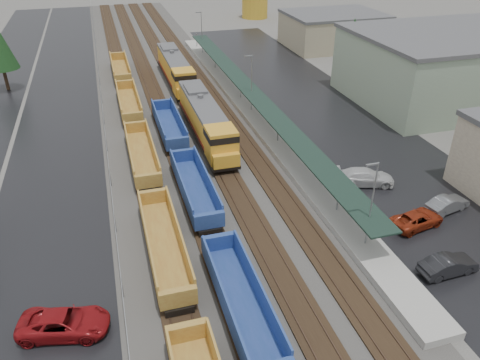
{
  "coord_description": "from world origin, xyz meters",
  "views": [
    {
      "loc": [
        -8.55,
        -5.76,
        23.8
      ],
      "look_at": [
        2.11,
        30.33,
        2.0
      ],
      "focal_mm": 35.0,
      "sensor_mm": 36.0,
      "label": 1
    }
  ],
  "objects_px": {
    "storage_tank": "(255,4)",
    "parked_car_east_b": "(417,219)",
    "well_string_yellow": "(151,192)",
    "well_string_blue": "(241,301)",
    "parked_car_east_e": "(447,204)",
    "parked_car_east_a": "(448,265)",
    "parked_car_west_c": "(64,323)",
    "parked_car_east_c": "(365,177)",
    "locomotive_trail": "(176,70)",
    "locomotive_lead": "(206,121)"
  },
  "relations": [
    {
      "from": "storage_tank",
      "to": "parked_car_east_b",
      "type": "distance_m",
      "value": 91.13
    },
    {
      "from": "well_string_yellow",
      "to": "well_string_blue",
      "type": "bearing_deg",
      "value": -75.7
    },
    {
      "from": "storage_tank",
      "to": "parked_car_east_e",
      "type": "xyz_separation_m",
      "value": [
        -10.49,
        -88.68,
        -2.49
      ]
    },
    {
      "from": "parked_car_east_a",
      "to": "parked_car_east_e",
      "type": "bearing_deg",
      "value": -39.59
    },
    {
      "from": "parked_car_east_b",
      "to": "parked_car_east_e",
      "type": "bearing_deg",
      "value": -83.52
    },
    {
      "from": "parked_car_east_a",
      "to": "parked_car_east_e",
      "type": "height_order",
      "value": "parked_car_east_a"
    },
    {
      "from": "parked_car_west_c",
      "to": "parked_car_east_c",
      "type": "relative_size",
      "value": 1.01
    },
    {
      "from": "locomotive_trail",
      "to": "storage_tank",
      "type": "xyz_separation_m",
      "value": [
        28.0,
        46.68,
        0.78
      ]
    },
    {
      "from": "parked_car_west_c",
      "to": "parked_car_east_a",
      "type": "height_order",
      "value": "parked_car_west_c"
    },
    {
      "from": "parked_car_west_c",
      "to": "parked_car_east_a",
      "type": "distance_m",
      "value": 27.5
    },
    {
      "from": "parked_car_east_b",
      "to": "parked_car_east_e",
      "type": "height_order",
      "value": "parked_car_east_e"
    },
    {
      "from": "well_string_yellow",
      "to": "parked_car_east_a",
      "type": "distance_m",
      "value": 25.77
    },
    {
      "from": "parked_car_east_e",
      "to": "storage_tank",
      "type": "bearing_deg",
      "value": -19.2
    },
    {
      "from": "locomotive_lead",
      "to": "parked_car_east_a",
      "type": "xyz_separation_m",
      "value": [
        12.06,
        -28.19,
        -1.67
      ]
    },
    {
      "from": "locomotive_lead",
      "to": "storage_tank",
      "type": "bearing_deg",
      "value": 67.53
    },
    {
      "from": "parked_car_west_c",
      "to": "parked_car_east_c",
      "type": "height_order",
      "value": "parked_car_east_c"
    },
    {
      "from": "locomotive_lead",
      "to": "well_string_blue",
      "type": "height_order",
      "value": "locomotive_lead"
    },
    {
      "from": "storage_tank",
      "to": "parked_car_east_a",
      "type": "bearing_deg",
      "value": -99.44
    },
    {
      "from": "well_string_blue",
      "to": "parked_car_east_a",
      "type": "xyz_separation_m",
      "value": [
        16.06,
        -0.47,
        -0.41
      ]
    },
    {
      "from": "locomotive_trail",
      "to": "parked_car_east_b",
      "type": "xyz_separation_m",
      "value": [
        13.47,
        -43.25,
        -1.74
      ]
    },
    {
      "from": "well_string_blue",
      "to": "parked_car_east_e",
      "type": "distance_m",
      "value": 22.53
    },
    {
      "from": "locomotive_lead",
      "to": "parked_car_east_c",
      "type": "relative_size",
      "value": 3.55
    },
    {
      "from": "storage_tank",
      "to": "locomotive_trail",
      "type": "bearing_deg",
      "value": -120.96
    },
    {
      "from": "locomotive_trail",
      "to": "parked_car_east_a",
      "type": "xyz_separation_m",
      "value": [
        12.06,
        -49.19,
        -1.67
      ]
    },
    {
      "from": "storage_tank",
      "to": "well_string_blue",
      "type": "bearing_deg",
      "value": -108.54
    },
    {
      "from": "parked_car_east_b",
      "to": "parked_car_east_e",
      "type": "relative_size",
      "value": 1.13
    },
    {
      "from": "locomotive_lead",
      "to": "parked_car_west_c",
      "type": "height_order",
      "value": "locomotive_lead"
    },
    {
      "from": "parked_car_east_a",
      "to": "locomotive_trail",
      "type": "bearing_deg",
      "value": 11.28
    },
    {
      "from": "storage_tank",
      "to": "parked_car_west_c",
      "type": "relative_size",
      "value": 1.12
    },
    {
      "from": "locomotive_trail",
      "to": "well_string_blue",
      "type": "height_order",
      "value": "locomotive_trail"
    },
    {
      "from": "locomotive_trail",
      "to": "parked_car_east_a",
      "type": "relative_size",
      "value": 4.39
    },
    {
      "from": "parked_car_west_c",
      "to": "parked_car_east_e",
      "type": "xyz_separation_m",
      "value": [
        32.85,
        5.04,
        -0.08
      ]
    },
    {
      "from": "parked_car_east_a",
      "to": "parked_car_east_b",
      "type": "bearing_deg",
      "value": -15.81
    },
    {
      "from": "well_string_yellow",
      "to": "parked_car_east_a",
      "type": "bearing_deg",
      "value": -38.86
    },
    {
      "from": "parked_car_west_c",
      "to": "parked_car_east_c",
      "type": "xyz_separation_m",
      "value": [
        28.13,
        11.4,
        0.02
      ]
    },
    {
      "from": "locomotive_lead",
      "to": "storage_tank",
      "type": "distance_m",
      "value": 73.24
    },
    {
      "from": "locomotive_lead",
      "to": "well_string_yellow",
      "type": "relative_size",
      "value": 0.21
    },
    {
      "from": "parked_car_east_c",
      "to": "parked_car_east_e",
      "type": "bearing_deg",
      "value": -125.67
    },
    {
      "from": "locomotive_trail",
      "to": "well_string_blue",
      "type": "xyz_separation_m",
      "value": [
        -4.0,
        -48.73,
        -1.26
      ]
    },
    {
      "from": "locomotive_trail",
      "to": "storage_tank",
      "type": "bearing_deg",
      "value": 59.04
    },
    {
      "from": "parked_car_east_a",
      "to": "parked_car_east_b",
      "type": "height_order",
      "value": "parked_car_east_a"
    },
    {
      "from": "locomotive_trail",
      "to": "parked_car_east_a",
      "type": "distance_m",
      "value": 50.68
    },
    {
      "from": "locomotive_lead",
      "to": "parked_car_west_c",
      "type": "distance_m",
      "value": 30.27
    },
    {
      "from": "locomotive_trail",
      "to": "parked_car_east_b",
      "type": "bearing_deg",
      "value": -72.7
    },
    {
      "from": "locomotive_trail",
      "to": "parked_car_west_c",
      "type": "relative_size",
      "value": 3.5
    },
    {
      "from": "parked_car_west_c",
      "to": "locomotive_lead",
      "type": "bearing_deg",
      "value": -17.44
    },
    {
      "from": "storage_tank",
      "to": "parked_car_east_a",
      "type": "relative_size",
      "value": 1.4
    },
    {
      "from": "parked_car_east_b",
      "to": "parked_car_east_e",
      "type": "distance_m",
      "value": 4.22
    },
    {
      "from": "parked_car_east_b",
      "to": "locomotive_trail",
      "type": "bearing_deg",
      "value": 6.56
    },
    {
      "from": "parked_car_east_b",
      "to": "parked_car_east_c",
      "type": "xyz_separation_m",
      "value": [
        -0.68,
        7.62,
        0.14
      ]
    }
  ]
}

